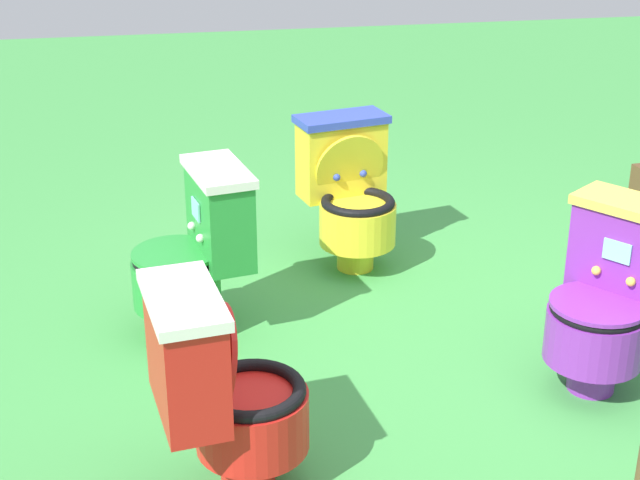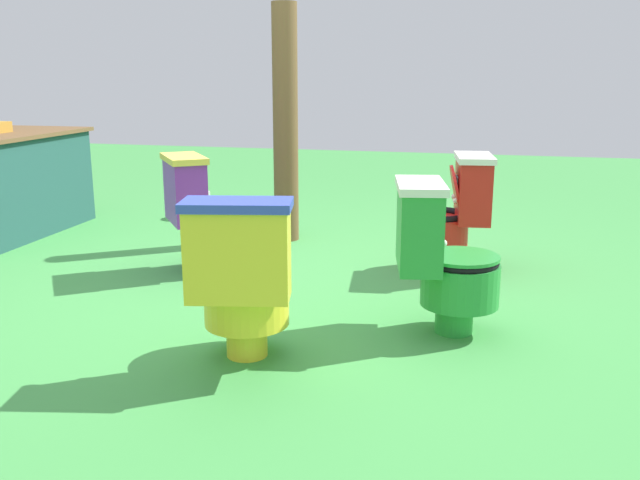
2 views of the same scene
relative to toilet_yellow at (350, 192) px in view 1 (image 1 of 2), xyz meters
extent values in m
plane|color=#429947|center=(1.11, 0.32, -0.37)|extent=(14.00, 14.00, 0.00)
cylinder|color=yellow|center=(0.07, 0.02, -0.30)|extent=(0.21, 0.21, 0.14)
cylinder|color=yellow|center=(0.09, 0.02, -0.13)|extent=(0.44, 0.44, 0.20)
torus|color=black|center=(0.09, 0.02, -0.02)|extent=(0.42, 0.42, 0.04)
cylinder|color=#3347B2|center=(0.09, 0.02, -0.07)|extent=(0.29, 0.29, 0.01)
cube|color=yellow|center=(-0.10, -0.02, 0.13)|extent=(0.27, 0.44, 0.37)
cube|color=#3347B2|center=(-0.10, -0.02, 0.33)|extent=(0.30, 0.47, 0.04)
cube|color=#8CE0E5|center=(-0.01, 0.00, 0.18)|extent=(0.03, 0.11, 0.08)
cylinder|color=yellow|center=(-0.01, 0.00, 0.12)|extent=(0.16, 0.36, 0.35)
sphere|color=#3347B2|center=(-0.02, 0.07, 0.08)|extent=(0.04, 0.04, 0.04)
sphere|color=#3347B2|center=(0.01, -0.07, 0.08)|extent=(0.04, 0.04, 0.04)
cylinder|color=green|center=(0.58, -0.85, -0.30)|extent=(0.21, 0.21, 0.14)
cylinder|color=green|center=(0.58, -0.87, -0.13)|extent=(0.43, 0.43, 0.20)
torus|color=black|center=(0.58, -0.87, -0.02)|extent=(0.41, 0.41, 0.04)
cylinder|color=white|center=(0.58, -0.87, -0.07)|extent=(0.28, 0.28, 0.01)
cube|color=green|center=(0.54, -0.67, 0.13)|extent=(0.44, 0.26, 0.37)
cube|color=white|center=(0.54, -0.67, 0.33)|extent=(0.47, 0.29, 0.04)
cube|color=#8CE0E5|center=(0.56, -0.77, 0.18)|extent=(0.11, 0.03, 0.08)
cylinder|color=green|center=(0.58, -0.87, 0.00)|extent=(0.42, 0.42, 0.02)
sphere|color=white|center=(0.63, -0.76, 0.08)|extent=(0.04, 0.04, 0.04)
sphere|color=white|center=(0.49, -0.79, 0.08)|extent=(0.04, 0.04, 0.04)
cylinder|color=purple|center=(1.32, 0.67, -0.30)|extent=(0.25, 0.25, 0.14)
cylinder|color=purple|center=(1.33, 0.65, -0.13)|extent=(0.52, 0.52, 0.20)
torus|color=black|center=(1.33, 0.65, -0.02)|extent=(0.49, 0.49, 0.04)
cylinder|color=#EACC4C|center=(1.33, 0.65, -0.07)|extent=(0.34, 0.34, 0.01)
cube|color=purple|center=(1.21, 0.82, 0.13)|extent=(0.44, 0.40, 0.37)
cube|color=#EACC4C|center=(1.21, 0.82, 0.33)|extent=(0.48, 0.43, 0.04)
cube|color=#8CE0E5|center=(1.27, 0.73, 0.18)|extent=(0.09, 0.07, 0.08)
cylinder|color=purple|center=(1.33, 0.65, 0.00)|extent=(0.50, 0.50, 0.02)
sphere|color=#EACC4C|center=(1.33, 0.77, 0.08)|extent=(0.04, 0.04, 0.04)
sphere|color=#EACC4C|center=(1.22, 0.69, 0.08)|extent=(0.04, 0.04, 0.04)
cylinder|color=red|center=(1.65, -0.70, -0.30)|extent=(0.20, 0.20, 0.14)
cylinder|color=red|center=(1.65, -0.68, -0.13)|extent=(0.42, 0.42, 0.20)
torus|color=black|center=(1.65, -0.68, -0.02)|extent=(0.40, 0.40, 0.04)
cylinder|color=white|center=(1.65, -0.68, -0.07)|extent=(0.27, 0.27, 0.01)
cube|color=red|center=(1.67, -0.88, 0.13)|extent=(0.43, 0.24, 0.37)
cube|color=white|center=(1.67, -0.88, 0.33)|extent=(0.46, 0.27, 0.04)
cube|color=#8CE0E5|center=(1.66, -0.78, 0.18)|extent=(0.11, 0.02, 0.08)
cylinder|color=red|center=(1.66, -0.78, 0.12)|extent=(0.36, 0.14, 0.35)
sphere|color=white|center=(1.59, -0.78, 0.08)|extent=(0.04, 0.04, 0.04)
sphere|color=white|center=(1.73, -0.76, 0.08)|extent=(0.04, 0.04, 0.04)
camera|label=1|loc=(4.27, -0.94, 1.64)|focal=54.09mm
camera|label=2|loc=(-2.61, -0.99, 0.84)|focal=38.86mm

